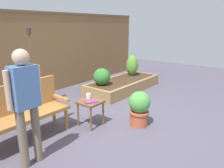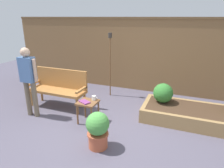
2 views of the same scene
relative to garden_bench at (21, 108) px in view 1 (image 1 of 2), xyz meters
The scene contains 12 objects.
ground_plane 1.71m from the garden_bench, 26.08° to the right, with size 14.00×14.00×0.00m, color #514C5B.
fence_back 2.44m from the garden_bench, 52.46° to the left, with size 8.40×0.14×2.16m.
garden_bench is the anchor object (origin of this frame).
side_table 1.18m from the garden_bench, 24.90° to the right, with size 0.40×0.40×0.48m.
cup_on_table 1.20m from the garden_bench, 17.63° to the right, with size 0.12×0.09×0.10m.
book_on_table 1.16m from the garden_bench, 28.39° to the right, with size 0.23×0.14×0.02m, color #7F3875.
potted_boxwood 2.03m from the garden_bench, 36.40° to the right, with size 0.40×0.40×0.66m.
raised_planter_bed 3.33m from the garden_bench, ahead, with size 2.40×1.00×0.30m.
shrub_near_bench 2.52m from the garden_bench, 10.91° to the left, with size 0.44×0.44×0.44m.
shrub_far_corner 3.92m from the garden_bench, ahead, with size 0.36×0.36×0.62m.
tiki_torch 1.59m from the garden_bench, 50.66° to the left, with size 0.10×0.10×1.76m.
person_by_bench 0.83m from the garden_bench, 111.54° to the right, with size 0.47×0.20×1.56m.
Camera 1 is at (-3.00, -2.40, 1.84)m, focal length 34.19 mm.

